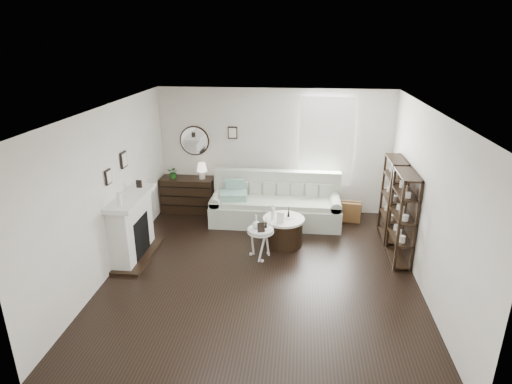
# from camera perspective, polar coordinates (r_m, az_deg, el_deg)

# --- Properties ---
(room) EXTENTS (5.50, 5.50, 5.50)m
(room) POSITION_cam_1_polar(r_m,az_deg,el_deg) (9.18, 7.04, 6.67)
(room) COLOR black
(room) RESTS_ON ground
(fireplace) EXTENTS (0.50, 1.40, 1.84)m
(fireplace) POSITION_cam_1_polar(r_m,az_deg,el_deg) (7.81, -16.15, -4.70)
(fireplace) COLOR silver
(fireplace) RESTS_ON ground
(shelf_unit_far) EXTENTS (0.30, 0.80, 1.60)m
(shelf_unit_far) POSITION_cam_1_polar(r_m,az_deg,el_deg) (8.50, 17.71, -0.90)
(shelf_unit_far) COLOR black
(shelf_unit_far) RESTS_ON ground
(shelf_unit_near) EXTENTS (0.30, 0.80, 1.60)m
(shelf_unit_near) POSITION_cam_1_polar(r_m,az_deg,el_deg) (7.69, 18.95, -3.30)
(shelf_unit_near) COLOR black
(shelf_unit_near) RESTS_ON ground
(sofa) EXTENTS (2.67, 0.93, 1.04)m
(sofa) POSITION_cam_1_polar(r_m,az_deg,el_deg) (8.99, 2.64, -1.90)
(sofa) COLOR #AEB7A3
(sofa) RESTS_ON ground
(quilt) EXTENTS (0.60, 0.51, 0.14)m
(quilt) POSITION_cam_1_polar(r_m,az_deg,el_deg) (8.86, -3.04, -0.44)
(quilt) COLOR #227D51
(quilt) RESTS_ON sofa
(suitcase) EXTENTS (0.66, 0.29, 0.43)m
(suitcase) POSITION_cam_1_polar(r_m,az_deg,el_deg) (9.26, 11.83, -2.52)
(suitcase) COLOR brown
(suitcase) RESTS_ON ground
(dresser) EXTENTS (1.16, 0.50, 0.77)m
(dresser) POSITION_cam_1_polar(r_m,az_deg,el_deg) (9.64, -9.02, -0.32)
(dresser) COLOR black
(dresser) RESTS_ON ground
(table_lamp) EXTENTS (0.26, 0.26, 0.35)m
(table_lamp) POSITION_cam_1_polar(r_m,az_deg,el_deg) (9.37, -7.22, 2.82)
(table_lamp) COLOR beige
(table_lamp) RESTS_ON dresser
(potted_plant) EXTENTS (0.26, 0.23, 0.27)m
(potted_plant) POSITION_cam_1_polar(r_m,az_deg,el_deg) (9.50, -10.95, 2.59)
(potted_plant) COLOR #1A5117
(potted_plant) RESTS_ON dresser
(drum_table) EXTENTS (0.77, 0.77, 0.54)m
(drum_table) POSITION_cam_1_polar(r_m,az_deg,el_deg) (8.05, 3.67, -5.22)
(drum_table) COLOR black
(drum_table) RESTS_ON ground
(pedestal_table) EXTENTS (0.46, 0.46, 0.56)m
(pedestal_table) POSITION_cam_1_polar(r_m,az_deg,el_deg) (7.47, 0.61, -5.27)
(pedestal_table) COLOR white
(pedestal_table) RESTS_ON ground
(eiffel_drum) EXTENTS (0.13, 0.13, 0.20)m
(eiffel_drum) POSITION_cam_1_polar(r_m,az_deg,el_deg) (7.95, 4.37, -2.70)
(eiffel_drum) COLOR black
(eiffel_drum) RESTS_ON drum_table
(bottle_drum) EXTENTS (0.07, 0.07, 0.29)m
(bottle_drum) POSITION_cam_1_polar(r_m,az_deg,el_deg) (7.82, 2.29, -2.71)
(bottle_drum) COLOR silver
(bottle_drum) RESTS_ON drum_table
(card_frame_drum) EXTENTS (0.14, 0.08, 0.18)m
(card_frame_drum) POSITION_cam_1_polar(r_m,az_deg,el_deg) (7.73, 3.27, -3.44)
(card_frame_drum) COLOR silver
(card_frame_drum) RESTS_ON drum_table
(eiffel_ped) EXTENTS (0.14, 0.14, 0.19)m
(eiffel_ped) POSITION_cam_1_polar(r_m,az_deg,el_deg) (7.43, 1.34, -4.20)
(eiffel_ped) COLOR black
(eiffel_ped) RESTS_ON pedestal_table
(flask_ped) EXTENTS (0.13, 0.13, 0.25)m
(flask_ped) POSITION_cam_1_polar(r_m,az_deg,el_deg) (7.42, 0.01, -3.97)
(flask_ped) COLOR silver
(flask_ped) RESTS_ON pedestal_table
(card_frame_ped) EXTENTS (0.14, 0.08, 0.17)m
(card_frame_ped) POSITION_cam_1_polar(r_m,az_deg,el_deg) (7.30, 0.68, -4.74)
(card_frame_ped) COLOR black
(card_frame_ped) RESTS_ON pedestal_table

